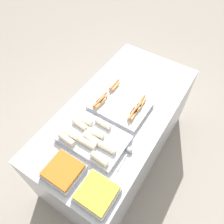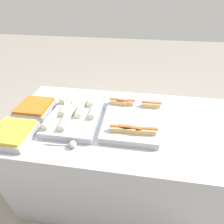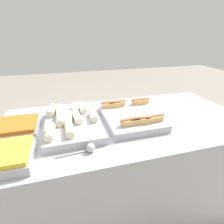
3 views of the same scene
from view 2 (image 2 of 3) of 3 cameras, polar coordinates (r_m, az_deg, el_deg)
ground_plane at (r=1.96m, az=3.42°, el=-23.06°), size 12.00×12.00×0.00m
counter at (r=1.60m, az=3.98°, el=-15.20°), size 1.77×0.88×0.86m
tray_hotdogs at (r=1.27m, az=6.09°, el=-2.26°), size 0.41×0.49×0.10m
tray_wraps at (r=1.34m, az=-11.71°, el=-0.22°), size 0.36×0.52×0.10m
tray_side_front at (r=1.31m, az=-29.68°, el=-6.20°), size 0.25×0.25×0.07m
tray_side_back at (r=1.50m, az=-23.80°, el=1.16°), size 0.25×0.25×0.07m
serving_spoon_near at (r=1.13m, az=-13.31°, el=-10.25°), size 0.21×0.05×0.05m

